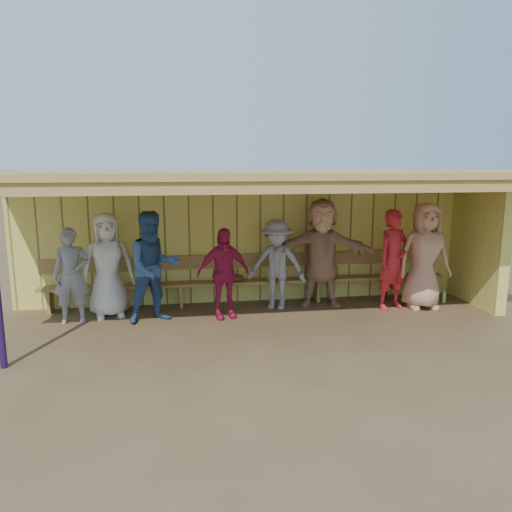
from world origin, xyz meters
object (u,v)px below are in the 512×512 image
(bench, at_px, (250,276))
(player_a, at_px, (71,276))
(player_b, at_px, (108,265))
(player_h, at_px, (424,256))
(player_c, at_px, (154,267))
(player_f, at_px, (322,253))
(player_e, at_px, (277,264))
(player_g, at_px, (393,260))
(player_d, at_px, (223,273))

(bench, bearing_deg, player_a, -166.91)
(player_b, distance_m, player_h, 5.59)
(player_c, distance_m, player_f, 3.04)
(player_b, relative_size, bench, 0.24)
(player_a, bearing_deg, player_h, -5.02)
(player_e, relative_size, player_g, 0.90)
(player_a, xyz_separation_m, player_h, (6.13, -0.10, 0.17))
(player_c, bearing_deg, bench, 6.84)
(player_a, height_order, player_c, player_c)
(player_c, bearing_deg, player_f, -10.27)
(player_a, distance_m, player_b, 0.61)
(player_d, xyz_separation_m, player_g, (3.09, 0.08, 0.13))
(player_e, bearing_deg, player_d, -134.33)
(player_e, xyz_separation_m, player_g, (2.08, -0.32, 0.09))
(player_a, xyz_separation_m, player_c, (1.34, -0.12, 0.13))
(player_a, xyz_separation_m, player_g, (5.58, -0.02, 0.10))
(player_c, bearing_deg, player_a, 155.82)
(player_b, xyz_separation_m, player_d, (1.94, -0.36, -0.13))
(player_g, bearing_deg, bench, 143.96)
(player_b, xyz_separation_m, player_e, (2.95, 0.04, -0.09))
(player_a, relative_size, player_h, 0.83)
(player_b, distance_m, player_g, 5.04)
(player_h, bearing_deg, player_g, 174.29)
(player_a, xyz_separation_m, player_e, (3.50, 0.30, 0.02))
(player_e, xyz_separation_m, player_h, (2.63, -0.40, 0.15))
(player_c, relative_size, player_d, 1.19)
(player_e, xyz_separation_m, player_f, (0.84, 0.04, 0.19))
(player_a, distance_m, player_e, 3.51)
(player_b, relative_size, player_h, 0.93)
(player_d, relative_size, bench, 0.20)
(player_h, xyz_separation_m, bench, (-3.06, 0.82, -0.44))
(player_a, relative_size, player_b, 0.88)
(player_e, xyz_separation_m, bench, (-0.43, 0.41, -0.29))
(player_d, xyz_separation_m, bench, (0.57, 0.82, -0.25))
(player_a, bearing_deg, player_g, -4.28)
(player_b, relative_size, player_e, 1.11)
(player_d, distance_m, bench, 1.03)
(player_e, distance_m, player_g, 2.11)
(player_a, height_order, player_g, player_g)
(player_d, distance_m, player_f, 1.92)
(player_c, height_order, bench, player_c)
(player_e, height_order, player_f, player_f)
(player_a, bearing_deg, bench, 9.03)
(player_d, relative_size, player_f, 0.78)
(player_a, xyz_separation_m, player_f, (4.34, 0.34, 0.20))
(player_a, height_order, player_h, player_h)
(player_a, relative_size, player_g, 0.88)
(player_b, height_order, bench, player_b)
(player_c, relative_size, player_f, 0.93)
(player_c, height_order, player_d, player_c)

